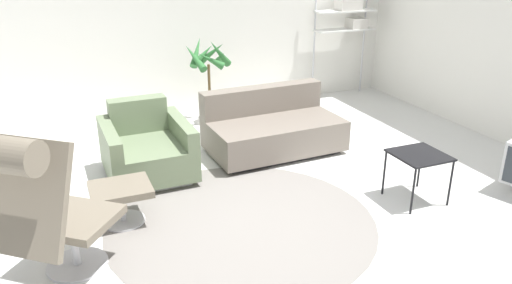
{
  "coord_description": "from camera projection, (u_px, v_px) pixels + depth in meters",
  "views": [
    {
      "loc": [
        -1.33,
        -3.51,
        2.21
      ],
      "look_at": [
        0.28,
        0.35,
        0.55
      ],
      "focal_mm": 35.0,
      "sensor_mm": 36.0,
      "label": 1
    }
  ],
  "objects": [
    {
      "name": "wall_back",
      "position": [
        153.0,
        11.0,
        6.52
      ],
      "size": [
        12.0,
        0.09,
        2.8
      ],
      "color": "silver",
      "rests_on": "ground_plane"
    },
    {
      "name": "armchair_red",
      "position": [
        147.0,
        151.0,
        5.05
      ],
      "size": [
        0.85,
        0.93,
        0.73
      ],
      "rotation": [
        0.0,
        0.0,
        3.16
      ],
      "color": "silver",
      "rests_on": "ground_plane"
    },
    {
      "name": "couch_low",
      "position": [
        272.0,
        130.0,
        5.66
      ],
      "size": [
        1.51,
        0.91,
        0.69
      ],
      "rotation": [
        0.0,
        0.0,
        3.18
      ],
      "color": "black",
      "rests_on": "ground_plane"
    },
    {
      "name": "potted_plant",
      "position": [
        209.0,
        80.0,
        6.46
      ],
      "size": [
        0.61,
        0.58,
        1.15
      ],
      "color": "silver",
      "rests_on": "ground_plane"
    },
    {
      "name": "lounge_chair",
      "position": [
        33.0,
        195.0,
        3.14
      ],
      "size": [
        1.01,
        1.05,
        1.22
      ],
      "rotation": [
        0.0,
        0.0,
        -0.68
      ],
      "color": "#BCBCC1",
      "rests_on": "ground_plane"
    },
    {
      "name": "ground_plane",
      "position": [
        242.0,
        220.0,
        4.3
      ],
      "size": [
        12.0,
        12.0,
        0.0
      ],
      "primitive_type": "plane",
      "color": "silver"
    },
    {
      "name": "round_rug",
      "position": [
        242.0,
        222.0,
        4.25
      ],
      "size": [
        2.29,
        2.29,
        0.01
      ],
      "color": "slate",
      "rests_on": "ground_plane"
    },
    {
      "name": "side_table",
      "position": [
        419.0,
        159.0,
        4.49
      ],
      "size": [
        0.45,
        0.45,
        0.46
      ],
      "color": "black",
      "rests_on": "ground_plane"
    },
    {
      "name": "ottoman",
      "position": [
        121.0,
        195.0,
        4.17
      ],
      "size": [
        0.5,
        0.42,
        0.34
      ],
      "color": "#BCBCC1",
      "rests_on": "ground_plane"
    },
    {
      "name": "shelf_unit",
      "position": [
        349.0,
        16.0,
        7.39
      ],
      "size": [
        0.93,
        0.28,
        1.72
      ],
      "color": "#BCBCC1",
      "rests_on": "ground_plane"
    }
  ]
}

